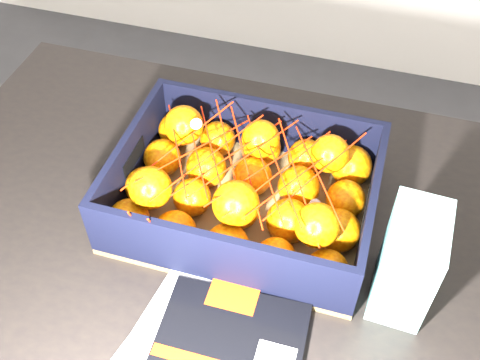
# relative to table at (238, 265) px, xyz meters

# --- Properties ---
(table) EXTENTS (1.20, 0.80, 0.75)m
(table) POSITION_rel_table_xyz_m (0.00, 0.00, 0.00)
(table) COLOR black
(table) RESTS_ON ground
(produce_crate) EXTENTS (0.42, 0.32, 0.12)m
(produce_crate) POSITION_rel_table_xyz_m (-0.00, 0.05, 0.14)
(produce_crate) COLOR olive
(produce_crate) RESTS_ON table
(clementine_heap) EXTENTS (0.40, 0.30, 0.13)m
(clementine_heap) POSITION_rel_table_xyz_m (-0.00, 0.05, 0.16)
(clementine_heap) COLOR orange
(clementine_heap) RESTS_ON produce_crate
(mesh_net) EXTENTS (0.35, 0.28, 0.09)m
(mesh_net) POSITION_rel_table_xyz_m (-0.01, 0.04, 0.22)
(mesh_net) COLOR red
(mesh_net) RESTS_ON clementine_heap
(retail_carton) EXTENTS (0.08, 0.12, 0.18)m
(retail_carton) POSITION_rel_table_xyz_m (0.27, -0.05, 0.19)
(retail_carton) COLOR white
(retail_carton) RESTS_ON table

